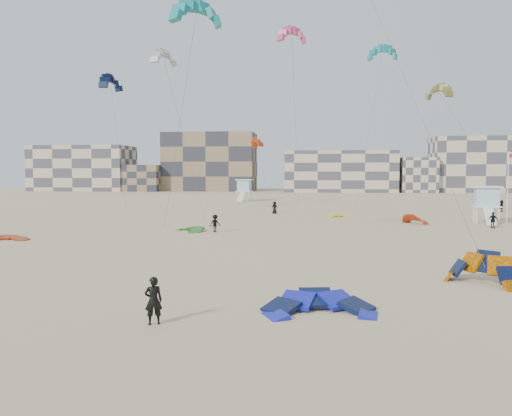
# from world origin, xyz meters

# --- Properties ---
(ground) EXTENTS (320.00, 320.00, 0.00)m
(ground) POSITION_xyz_m (0.00, 0.00, 0.00)
(ground) COLOR #CCB589
(ground) RESTS_ON ground
(kite_ground_blue) EXTENTS (5.24, 5.44, 2.60)m
(kite_ground_blue) POSITION_xyz_m (2.56, -0.70, 0.00)
(kite_ground_blue) COLOR #161DE3
(kite_ground_blue) RESTS_ON ground
(kite_ground_orange) EXTENTS (5.35, 5.34, 3.77)m
(kite_ground_orange) POSITION_xyz_m (10.71, 5.44, 0.00)
(kite_ground_orange) COLOR #FF7F00
(kite_ground_orange) RESTS_ON ground
(kite_ground_red) EXTENTS (5.02, 5.15, 1.05)m
(kite_ground_red) POSITION_xyz_m (-23.39, 17.89, 0.00)
(kite_ground_red) COLOR #B32906
(kite_ground_red) RESTS_ON ground
(kite_ground_green) EXTENTS (4.78, 4.75, 1.42)m
(kite_ground_green) POSITION_xyz_m (-9.51, 26.16, 0.00)
(kite_ground_green) COLOR #36791D
(kite_ground_green) RESTS_ON ground
(kite_ground_red_far) EXTENTS (4.38, 4.35, 3.06)m
(kite_ground_red_far) POSITION_xyz_m (13.37, 35.85, 0.00)
(kite_ground_red_far) COLOR #B32906
(kite_ground_red_far) RESTS_ON ground
(kite_ground_yellow) EXTENTS (3.99, 4.07, 1.35)m
(kite_ground_yellow) POSITION_xyz_m (5.37, 43.47, 0.00)
(kite_ground_yellow) COLOR #F4FE15
(kite_ground_yellow) RESTS_ON ground
(kitesurfer_main) EXTENTS (0.77, 0.66, 1.79)m
(kitesurfer_main) POSITION_xyz_m (-3.57, -2.91, 0.89)
(kitesurfer_main) COLOR black
(kitesurfer_main) RESTS_ON ground
(kitesurfer_c) EXTENTS (1.24, 1.15, 1.67)m
(kitesurfer_c) POSITION_xyz_m (-6.93, 25.60, 0.84)
(kitesurfer_c) COLOR black
(kitesurfer_c) RESTS_ON ground
(kitesurfer_d) EXTENTS (0.98, 0.97, 1.67)m
(kitesurfer_d) POSITION_xyz_m (20.32, 32.04, 0.83)
(kitesurfer_d) COLOR black
(kitesurfer_d) RESTS_ON ground
(kitesurfer_e) EXTENTS (0.97, 0.79, 1.72)m
(kitesurfer_e) POSITION_xyz_m (-2.99, 47.29, 0.86)
(kitesurfer_e) COLOR black
(kitesurfer_e) RESTS_ON ground
(kitesurfer_f) EXTENTS (0.86, 1.65, 1.70)m
(kitesurfer_f) POSITION_xyz_m (29.19, 54.66, 0.85)
(kitesurfer_f) COLOR black
(kitesurfer_f) RESTS_ON ground
(kite_fly_teal_a) EXTENTS (6.11, 5.33, 17.93)m
(kite_fly_teal_a) POSITION_xyz_m (-6.55, 16.89, 17.40)
(kite_fly_teal_a) COLOR teal
(kite_fly_teal_a) RESTS_ON ground
(kite_fly_grey) EXTENTS (7.14, 5.72, 17.74)m
(kite_fly_grey) POSITION_xyz_m (-13.50, 31.50, 17.58)
(kite_fly_grey) COLOR #BBBBBB
(kite_fly_grey) RESTS_ON ground
(kite_fly_pink) EXTENTS (5.15, 7.02, 23.64)m
(kite_fly_pink) POSITION_xyz_m (-0.65, 45.55, 23.29)
(kite_fly_pink) COLOR #F54892
(kite_fly_pink) RESTS_ON ground
(kite_fly_olive) EXTENTS (8.16, 12.19, 15.26)m
(kite_fly_olive) POSITION_xyz_m (16.85, 41.04, 15.01)
(kite_fly_olive) COLOR brown
(kite_fly_olive) RESTS_ON ground
(kite_fly_navy) EXTENTS (5.06, 4.73, 17.96)m
(kite_fly_navy) POSITION_xyz_m (-24.90, 44.72, 17.54)
(kite_fly_navy) COLOR #0B183D
(kite_fly_navy) RESTS_ON ground
(kite_fly_teal_b) EXTENTS (6.94, 11.68, 24.79)m
(kite_fly_teal_b) POSITION_xyz_m (13.01, 62.13, 24.51)
(kite_fly_teal_b) COLOR teal
(kite_fly_teal_b) RESTS_ON ground
(kite_fly_red) EXTENTS (4.94, 7.14, 11.14)m
(kite_fly_red) POSITION_xyz_m (-7.41, 64.75, 10.70)
(kite_fly_red) COLOR #B32906
(kite_fly_red) RESTS_ON ground
(lifeguard_tower_near) EXTENTS (3.36, 5.90, 4.13)m
(lifeguard_tower_near) POSITION_xyz_m (21.45, 37.59, 2.05)
(lifeguard_tower_near) COLOR white
(lifeguard_tower_near) RESTS_ON ground
(lifeguard_tower_far) EXTENTS (3.33, 6.05, 4.32)m
(lifeguard_tower_far) POSITION_xyz_m (-11.42, 77.83, 2.14)
(lifeguard_tower_far) COLOR white
(lifeguard_tower_far) RESTS_ON ground
(flagpole) EXTENTS (0.64, 0.10, 7.92)m
(flagpole) POSITION_xyz_m (23.14, 36.15, 4.16)
(flagpole) COLOR white
(flagpole) RESTS_ON ground
(condo_west_a) EXTENTS (30.00, 15.00, 14.00)m
(condo_west_a) POSITION_xyz_m (-70.00, 130.00, 7.00)
(condo_west_a) COLOR beige
(condo_west_a) RESTS_ON ground
(condo_west_b) EXTENTS (28.00, 14.00, 18.00)m
(condo_west_b) POSITION_xyz_m (-30.00, 134.00, 9.00)
(condo_west_b) COLOR #866E51
(condo_west_b) RESTS_ON ground
(condo_mid) EXTENTS (32.00, 16.00, 12.00)m
(condo_mid) POSITION_xyz_m (10.00, 130.00, 6.00)
(condo_mid) COLOR beige
(condo_mid) RESTS_ON ground
(condo_east) EXTENTS (26.00, 14.00, 16.00)m
(condo_east) POSITION_xyz_m (50.00, 132.00, 8.00)
(condo_east) COLOR beige
(condo_east) RESTS_ON ground
(condo_fill_left) EXTENTS (12.00, 10.00, 8.00)m
(condo_fill_left) POSITION_xyz_m (-50.00, 128.00, 4.00)
(condo_fill_left) COLOR #866E51
(condo_fill_left) RESTS_ON ground
(condo_fill_right) EXTENTS (10.00, 10.00, 10.00)m
(condo_fill_right) POSITION_xyz_m (32.00, 128.00, 5.00)
(condo_fill_right) COLOR beige
(condo_fill_right) RESTS_ON ground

